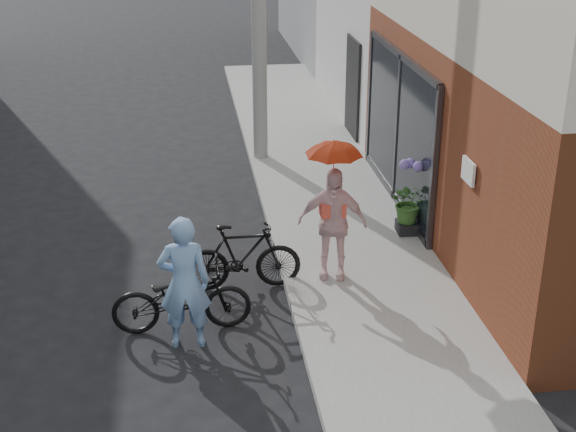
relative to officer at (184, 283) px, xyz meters
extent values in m
plane|color=black|center=(0.47, 0.48, -0.85)|extent=(80.00, 80.00, 0.00)
cube|color=gray|center=(2.57, 2.48, -0.79)|extent=(2.20, 24.00, 0.12)
cube|color=#9E9E99|center=(1.41, 2.48, -0.79)|extent=(0.12, 24.00, 0.12)
cube|color=black|center=(3.63, 3.98, 0.51)|extent=(0.06, 3.80, 2.40)
cube|color=white|center=(3.63, 0.68, 0.97)|extent=(0.04, 0.40, 0.30)
imported|color=#78A2D6|center=(0.00, 0.00, 0.00)|extent=(0.63, 0.42, 1.70)
imported|color=black|center=(-0.05, 0.35, -0.40)|extent=(1.73, 0.62, 0.91)
imported|color=black|center=(0.79, 1.34, -0.37)|extent=(1.61, 0.46, 0.97)
imported|color=beige|center=(2.02, 1.33, 0.07)|extent=(1.00, 0.59, 1.59)
imported|color=red|center=(2.02, 1.33, 1.18)|extent=(0.73, 0.73, 0.64)
cube|color=black|center=(3.47, 2.58, -0.64)|extent=(0.35, 0.35, 0.18)
imported|color=#305A24|center=(3.47, 2.58, -0.22)|extent=(0.60, 0.52, 0.66)
camera|label=1|loc=(0.09, -8.44, 4.47)|focal=50.00mm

